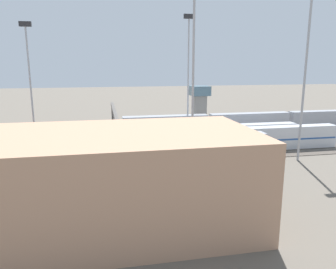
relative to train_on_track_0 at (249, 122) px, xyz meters
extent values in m
plane|color=#60594F|center=(28.54, 12.50, -2.62)|extent=(400.00, 400.00, 0.00)
cube|color=#4C443D|center=(28.54, 0.00, -2.56)|extent=(140.00, 2.80, 0.12)
cube|color=#3D3833|center=(28.54, 5.00, -2.56)|extent=(140.00, 2.80, 0.12)
cube|color=#4C443D|center=(28.54, 10.00, -2.56)|extent=(140.00, 2.80, 0.12)
cube|color=#3D3833|center=(28.54, 15.00, -2.56)|extent=(140.00, 2.80, 0.12)
cube|color=#4C443D|center=(28.54, 20.00, -2.56)|extent=(140.00, 2.80, 0.12)
cube|color=#4C443D|center=(28.54, 25.00, -2.56)|extent=(140.00, 2.80, 0.12)
cube|color=#A8AAB2|center=(-24.20, 0.00, 0.00)|extent=(23.00, 3.00, 5.00)
cube|color=#A8AAB2|center=(0.00, 0.00, 0.00)|extent=(23.00, 3.00, 5.00)
cube|color=#A8AAB2|center=(24.20, 0.00, 0.00)|extent=(23.00, 3.00, 5.00)
cube|color=#A8AAB2|center=(20.17, 25.00, 0.00)|extent=(23.00, 3.00, 5.00)
cube|color=#A8AAB2|center=(44.37, 25.00, 0.00)|extent=(23.00, 3.00, 5.00)
cube|color=silver|center=(4.07, 10.00, -0.60)|extent=(23.00, 3.00, 3.80)
cube|color=#285193|center=(4.07, 10.00, -0.80)|extent=(22.40, 3.06, 0.36)
cube|color=silver|center=(28.27, 10.00, -0.60)|extent=(23.00, 3.00, 3.80)
cube|color=#285193|center=(28.27, 10.00, -0.54)|extent=(22.40, 3.06, 0.36)
cube|color=silver|center=(0.37, 20.00, 0.00)|extent=(23.00, 3.00, 5.00)
cube|color=#285193|center=(0.37, 20.00, -0.19)|extent=(22.40, 3.06, 0.36)
cube|color=silver|center=(24.57, 20.00, 0.00)|extent=(23.00, 3.00, 5.00)
cube|color=#285193|center=(24.57, 20.00, 0.01)|extent=(22.40, 3.06, 0.36)
cube|color=silver|center=(48.77, 20.00, 0.00)|extent=(23.00, 3.00, 5.00)
cube|color=#285193|center=(48.77, 20.00, 0.14)|extent=(22.40, 3.06, 0.36)
cylinder|color=#9EA0A5|center=(17.21, -3.34, 12.55)|extent=(0.44, 0.44, 30.35)
cube|color=#262628|center=(17.21, -3.34, 28.33)|extent=(2.80, 0.70, 1.20)
cylinder|color=#9EA0A5|center=(3.09, 28.78, 13.00)|extent=(0.44, 0.44, 31.24)
cylinder|color=#9EA0A5|center=(57.94, -2.11, 11.08)|extent=(0.44, 0.44, 27.39)
cube|color=#262628|center=(57.94, -2.11, 25.37)|extent=(2.80, 0.70, 1.20)
cylinder|color=#9EA0A5|center=(24.41, 27.29, 13.15)|extent=(0.44, 0.44, 31.54)
cylinder|color=#4C4742|center=(38.13, -2.10, 1.38)|extent=(0.50, 0.50, 8.00)
cylinder|color=#4C4742|center=(38.13, 27.10, 1.38)|extent=(0.50, 0.50, 8.00)
cube|color=#4C4742|center=(38.13, 12.50, 5.78)|extent=(0.70, 30.00, 0.80)
cube|color=tan|center=(48.18, 48.50, 3.00)|extent=(49.62, 17.23, 11.24)
cube|color=gray|center=(9.95, -16.49, 1.75)|extent=(4.00, 4.00, 8.73)
cube|color=slate|center=(9.95, -16.49, 7.61)|extent=(6.00, 6.00, 3.00)
camera|label=1|loc=(40.50, 84.62, 16.15)|focal=34.89mm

